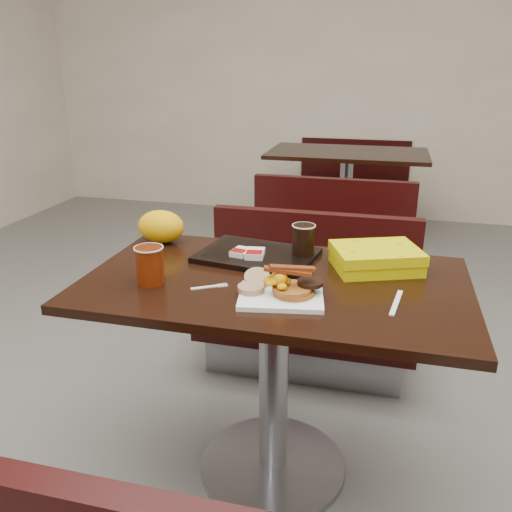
% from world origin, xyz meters
% --- Properties ---
extents(floor, '(6.00, 7.00, 0.01)m').
position_xyz_m(floor, '(0.00, 0.00, 0.00)').
color(floor, gray).
rests_on(floor, ground).
extents(wall_back, '(6.00, 0.01, 2.80)m').
position_xyz_m(wall_back, '(0.00, 3.50, 1.40)').
color(wall_back, beige).
rests_on(wall_back, ground).
extents(table_near, '(1.20, 0.70, 0.75)m').
position_xyz_m(table_near, '(0.00, 0.00, 0.38)').
color(table_near, black).
rests_on(table_near, floor).
extents(bench_near_n, '(1.00, 0.46, 0.72)m').
position_xyz_m(bench_near_n, '(0.00, 0.70, 0.36)').
color(bench_near_n, black).
rests_on(bench_near_n, floor).
extents(table_far, '(1.20, 0.70, 0.75)m').
position_xyz_m(table_far, '(0.00, 2.60, 0.38)').
color(table_far, black).
rests_on(table_far, floor).
extents(bench_far_s, '(1.00, 0.46, 0.72)m').
position_xyz_m(bench_far_s, '(0.00, 1.90, 0.36)').
color(bench_far_s, black).
rests_on(bench_far_s, floor).
extents(bench_far_n, '(1.00, 0.46, 0.72)m').
position_xyz_m(bench_far_n, '(0.00, 3.30, 0.36)').
color(bench_far_n, black).
rests_on(bench_far_n, floor).
extents(platter, '(0.27, 0.23, 0.01)m').
position_xyz_m(platter, '(0.05, -0.14, 0.76)').
color(platter, white).
rests_on(platter, table_near).
extents(pancake_stack, '(0.14, 0.14, 0.02)m').
position_xyz_m(pancake_stack, '(0.08, -0.13, 0.78)').
color(pancake_stack, '#A3661B').
rests_on(pancake_stack, platter).
extents(sausage_patty, '(0.08, 0.08, 0.01)m').
position_xyz_m(sausage_patty, '(0.13, -0.10, 0.79)').
color(sausage_patty, black).
rests_on(sausage_patty, pancake_stack).
extents(scrambled_eggs, '(0.09, 0.09, 0.04)m').
position_xyz_m(scrambled_eggs, '(0.04, -0.14, 0.81)').
color(scrambled_eggs, '#F89704').
rests_on(scrambled_eggs, pancake_stack).
extents(bacon_strips, '(0.15, 0.09, 0.01)m').
position_xyz_m(bacon_strips, '(0.06, -0.13, 0.84)').
color(bacon_strips, '#410D04').
rests_on(bacon_strips, scrambled_eggs).
extents(muffin_bottom, '(0.08, 0.08, 0.02)m').
position_xyz_m(muffin_bottom, '(-0.04, -0.14, 0.77)').
color(muffin_bottom, tan).
rests_on(muffin_bottom, platter).
extents(muffin_top, '(0.09, 0.09, 0.04)m').
position_xyz_m(muffin_top, '(-0.04, -0.08, 0.78)').
color(muffin_top, tan).
rests_on(muffin_top, platter).
extents(coffee_cup_near, '(0.09, 0.09, 0.12)m').
position_xyz_m(coffee_cup_near, '(-0.37, -0.12, 0.81)').
color(coffee_cup_near, '#8E2605').
rests_on(coffee_cup_near, table_near).
extents(fork, '(0.11, 0.08, 0.00)m').
position_xyz_m(fork, '(-0.19, -0.12, 0.75)').
color(fork, white).
rests_on(fork, table_near).
extents(knife, '(0.04, 0.17, 0.00)m').
position_xyz_m(knife, '(0.37, -0.09, 0.75)').
color(knife, white).
rests_on(knife, table_near).
extents(condiment_ketchup, '(0.04, 0.03, 0.01)m').
position_xyz_m(condiment_ketchup, '(-0.07, 0.03, 0.76)').
color(condiment_ketchup, '#8C0504').
rests_on(condiment_ketchup, table_near).
extents(tray, '(0.43, 0.34, 0.02)m').
position_xyz_m(tray, '(-0.10, 0.17, 0.76)').
color(tray, black).
rests_on(tray, table_near).
extents(hashbrown_sleeve_left, '(0.07, 0.08, 0.02)m').
position_xyz_m(hashbrown_sleeve_left, '(-0.15, 0.14, 0.78)').
color(hashbrown_sleeve_left, silver).
rests_on(hashbrown_sleeve_left, tray).
extents(hashbrown_sleeve_right, '(0.07, 0.09, 0.02)m').
position_xyz_m(hashbrown_sleeve_right, '(-0.10, 0.14, 0.78)').
color(hashbrown_sleeve_right, silver).
rests_on(hashbrown_sleeve_right, tray).
extents(coffee_cup_far, '(0.10, 0.10, 0.10)m').
position_xyz_m(coffee_cup_far, '(0.05, 0.21, 0.82)').
color(coffee_cup_far, black).
rests_on(coffee_cup_far, tray).
extents(clamshell, '(0.33, 0.29, 0.07)m').
position_xyz_m(clamshell, '(0.30, 0.17, 0.79)').
color(clamshell, '#CEBE03').
rests_on(clamshell, table_near).
extents(paper_bag, '(0.21, 0.18, 0.12)m').
position_xyz_m(paper_bag, '(-0.50, 0.25, 0.81)').
color(paper_bag, yellow).
rests_on(paper_bag, table_near).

